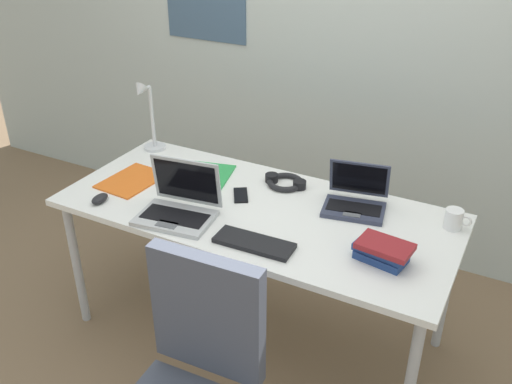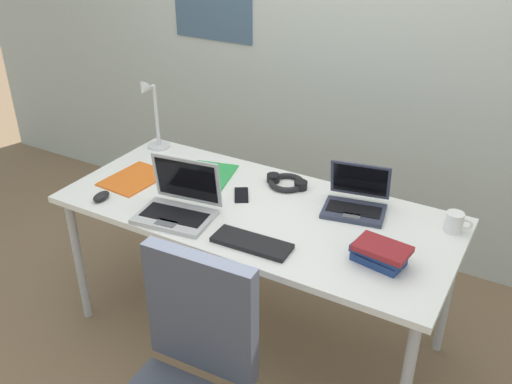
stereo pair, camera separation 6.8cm
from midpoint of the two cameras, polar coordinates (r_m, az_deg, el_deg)
The scene contains 14 objects.
ground_plane at distance 3.00m, azimuth -0.67°, elevation -13.85°, with size 12.00×12.00×0.00m, color #7A6047.
wall_back at distance 3.30m, azimuth 8.71°, elevation 15.63°, with size 6.00×0.13×2.60m.
desk at distance 2.59m, azimuth -0.75°, elevation -2.66°, with size 1.80×0.80×0.74m.
desk_lamp at distance 3.09m, azimuth -11.48°, elevation 7.45°, with size 0.12×0.18×0.40m.
laptop_by_keyboard at distance 2.50m, azimuth -8.61°, elevation -1.45°, with size 0.36×0.30×0.24m.
laptop_near_lamp at distance 2.57m, azimuth 9.27°, elevation -0.79°, with size 0.31×0.29×0.20m.
external_keyboard at distance 2.30m, azimuth -1.06°, elevation -5.18°, with size 0.33×0.12×0.02m, color black.
computer_mouse at distance 2.70m, azimuth -16.21°, elevation -0.65°, with size 0.06×0.10×0.03m, color black.
cell_phone at distance 2.65m, azimuth -2.29°, elevation -0.33°, with size 0.06×0.14×0.01m, color black.
headphones at distance 2.74m, azimuth 2.28°, elevation 1.00°, with size 0.21×0.18×0.04m.
book_stack at distance 2.24m, azimuth 11.81°, elevation -5.86°, with size 0.23×0.16×0.08m.
paper_folder_back_right at distance 2.86m, azimuth -13.09°, elevation 1.16°, with size 0.23×0.31×0.01m, color orange.
paper_folder_front_right at distance 2.83m, azimuth -5.80°, elevation 1.53°, with size 0.23×0.31×0.01m, color green.
coffee_mug at distance 2.52m, azimuth 18.66°, elevation -2.61°, with size 0.11×0.08×0.09m.
Camera 1 is at (1.04, -1.95, 2.03)m, focal length 39.58 mm.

